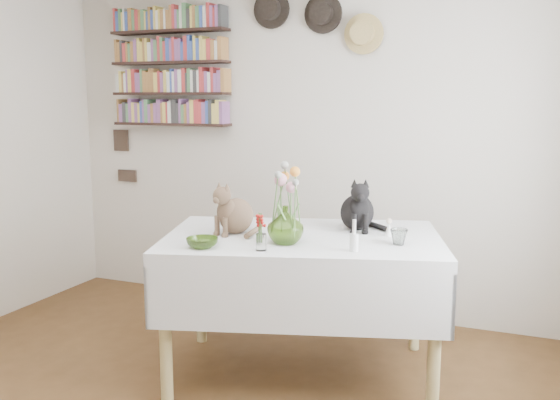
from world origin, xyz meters
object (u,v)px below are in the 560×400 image
at_px(dining_table, 303,270).
at_px(bookshelf_unit, 170,68).
at_px(tabby_cat, 236,206).
at_px(flower_vase, 285,225).
at_px(black_cat, 357,203).

relative_size(dining_table, bookshelf_unit, 1.78).
distance_m(tabby_cat, bookshelf_unit, 1.80).
distance_m(dining_table, flower_vase, 0.38).
bearing_deg(black_cat, flower_vase, -139.39).
bearing_deg(dining_table, bookshelf_unit, 145.40).
relative_size(dining_table, black_cat, 5.53).
bearing_deg(flower_vase, bookshelf_unit, 139.74).
relative_size(flower_vase, bookshelf_unit, 0.21).
bearing_deg(tabby_cat, flower_vase, -3.71).
relative_size(dining_table, tabby_cat, 5.71).
bearing_deg(flower_vase, black_cat, 62.95).
height_order(tabby_cat, bookshelf_unit, bookshelf_unit).
relative_size(black_cat, bookshelf_unit, 0.32).
distance_m(dining_table, bookshelf_unit, 2.20).
bearing_deg(bookshelf_unit, dining_table, -34.60).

